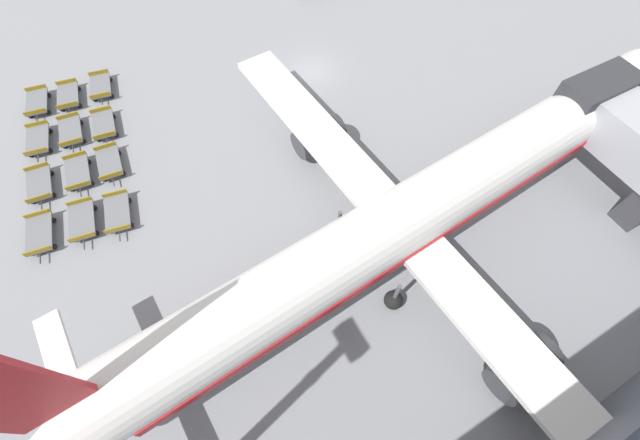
{
  "coord_description": "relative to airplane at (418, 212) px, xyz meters",
  "views": [
    {
      "loc": [
        24.84,
        -13.27,
        22.17
      ],
      "look_at": [
        14.08,
        -7.17,
        1.47
      ],
      "focal_mm": 22.0,
      "sensor_mm": 36.0,
      "label": 1
    }
  ],
  "objects": [
    {
      "name": "ground_plane",
      "position": [
        -17.37,
        2.72,
        -3.5
      ],
      "size": [
        500.0,
        500.0,
        0.0
      ],
      "primitive_type": "plane",
      "color": "gray"
    },
    {
      "name": "airplane",
      "position": [
        0.0,
        0.0,
        0.0
      ],
      "size": [
        35.3,
        43.63,
        14.11
      ],
      "color": "white",
      "rests_on": "ground_plane"
    },
    {
      "name": "baggage_dolly_row_near_col_a",
      "position": [
        -24.17,
        -18.2,
        -3.03
      ],
      "size": [
        3.72,
        2.06,
        0.92
      ],
      "color": "slate",
      "rests_on": "ground_plane"
    },
    {
      "name": "baggage_dolly_row_near_col_b",
      "position": [
        -20.01,
        -18.82,
        -3.03
      ],
      "size": [
        3.72,
        2.05,
        0.92
      ],
      "color": "slate",
      "rests_on": "ground_plane"
    },
    {
      "name": "baggage_dolly_row_near_col_c",
      "position": [
        -15.72,
        -19.42,
        -3.03
      ],
      "size": [
        3.7,
        1.89,
        0.92
      ],
      "color": "slate",
      "rests_on": "ground_plane"
    },
    {
      "name": "baggage_dolly_row_near_col_d",
      "position": [
        -11.65,
        -20.09,
        -3.03
      ],
      "size": [
        3.72,
        2.0,
        0.92
      ],
      "color": "slate",
      "rests_on": "ground_plane"
    },
    {
      "name": "baggage_dolly_row_mid_a_col_a",
      "position": [
        -23.72,
        -15.91,
        -3.03
      ],
      "size": [
        3.72,
        2.03,
        0.92
      ],
      "color": "slate",
      "rests_on": "ground_plane"
    },
    {
      "name": "baggage_dolly_row_mid_a_col_b",
      "position": [
        -19.71,
        -16.55,
        -3.03
      ],
      "size": [
        3.71,
        1.92,
        0.92
      ],
      "color": "slate",
      "rests_on": "ground_plane"
    },
    {
      "name": "baggage_dolly_row_mid_a_col_c",
      "position": [
        -15.48,
        -16.92,
        -3.03
      ],
      "size": [
        3.71,
        1.92,
        0.92
      ],
      "color": "slate",
      "rests_on": "ground_plane"
    },
    {
      "name": "baggage_dolly_row_mid_a_col_d",
      "position": [
        -11.31,
        -17.53,
        -3.03
      ],
      "size": [
        3.72,
        2.01,
        0.92
      ],
      "color": "slate",
      "rests_on": "ground_plane"
    },
    {
      "name": "baggage_dolly_row_mid_b_col_a",
      "position": [
        -23.56,
        -13.4,
        -3.03
      ],
      "size": [
        3.73,
        2.07,
        0.92
      ],
      "color": "slate",
      "rests_on": "ground_plane"
    },
    {
      "name": "baggage_dolly_row_mid_b_col_b",
      "position": [
        -19.16,
        -14.23,
        -3.03
      ],
      "size": [
        3.72,
        1.95,
        0.92
      ],
      "color": "slate",
      "rests_on": "ground_plane"
    },
    {
      "name": "baggage_dolly_row_mid_b_col_c",
      "position": [
        -15.24,
        -14.8,
        -3.03
      ],
      "size": [
        3.7,
        1.89,
        0.92
      ],
      "color": "slate",
      "rests_on": "ground_plane"
    },
    {
      "name": "baggage_dolly_row_mid_b_col_d",
      "position": [
        -10.79,
        -15.39,
        -3.03
      ],
      "size": [
        3.73,
        2.1,
        0.92
      ],
      "color": "slate",
      "rests_on": "ground_plane"
    },
    {
      "name": "stand_guidance_stripe",
      "position": [
        -0.32,
        -9.3,
        -3.5
      ],
      "size": [
        2.96,
        39.04,
        0.01
      ],
      "color": "white",
      "rests_on": "ground_plane"
    }
  ]
}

